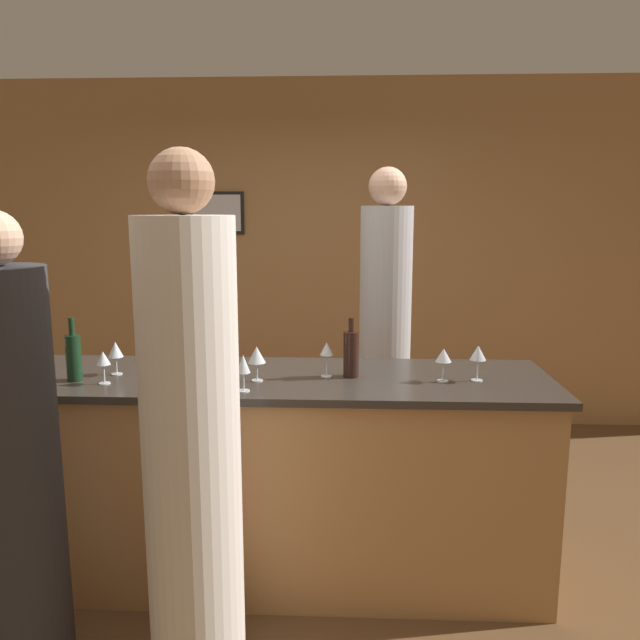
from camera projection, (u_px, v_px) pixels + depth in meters
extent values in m
plane|color=brown|center=(272.00, 572.00, 3.11)|extent=(14.00, 14.00, 0.00)
cube|color=#A37547|center=(304.00, 256.00, 5.11)|extent=(8.00, 0.06, 2.80)
cube|color=black|center=(217.00, 213.00, 5.04)|extent=(0.44, 0.02, 0.34)
cube|color=silver|center=(217.00, 213.00, 5.03)|extent=(0.39, 0.00, 0.29)
cube|color=#B27F4C|center=(271.00, 480.00, 3.02)|extent=(2.58, 0.67, 0.98)
cube|color=#332D28|center=(269.00, 379.00, 2.93)|extent=(2.64, 0.73, 0.03)
cylinder|color=#B2B2B7|center=(384.00, 360.00, 3.70)|extent=(0.30, 0.30, 1.80)
sphere|color=tan|center=(388.00, 186.00, 3.52)|extent=(0.22, 0.22, 0.22)
cylinder|color=silver|center=(192.00, 461.00, 2.27)|extent=(0.36, 0.36, 1.76)
sphere|color=#A37556|center=(181.00, 181.00, 2.09)|extent=(0.23, 0.23, 0.23)
cylinder|color=#2D2D33|center=(15.00, 480.00, 2.31)|extent=(0.33, 0.33, 1.59)
cylinder|color=black|center=(351.00, 354.00, 2.90)|extent=(0.07, 0.07, 0.21)
cylinder|color=black|center=(351.00, 325.00, 2.87)|extent=(0.03, 0.03, 0.07)
cylinder|color=black|center=(74.00, 358.00, 2.83)|extent=(0.07, 0.07, 0.21)
cylinder|color=black|center=(71.00, 326.00, 2.80)|extent=(0.03, 0.03, 0.08)
cylinder|color=silver|center=(443.00, 381.00, 2.83)|extent=(0.05, 0.05, 0.00)
cylinder|color=silver|center=(443.00, 371.00, 2.82)|extent=(0.01, 0.01, 0.09)
cone|color=silver|center=(444.00, 355.00, 2.81)|extent=(0.07, 0.07, 0.06)
cylinder|color=silver|center=(477.00, 380.00, 2.84)|extent=(0.05, 0.05, 0.00)
cylinder|color=silver|center=(477.00, 370.00, 2.83)|extent=(0.01, 0.01, 0.09)
cone|color=silver|center=(478.00, 353.00, 2.82)|extent=(0.07, 0.07, 0.07)
cylinder|color=silver|center=(16.00, 377.00, 2.90)|extent=(0.05, 0.05, 0.00)
cylinder|color=silver|center=(15.00, 365.00, 2.89)|extent=(0.01, 0.01, 0.10)
cone|color=silver|center=(14.00, 347.00, 2.87)|extent=(0.07, 0.07, 0.07)
cylinder|color=silver|center=(117.00, 374.00, 2.95)|extent=(0.05, 0.05, 0.00)
cylinder|color=silver|center=(116.00, 365.00, 2.94)|extent=(0.01, 0.01, 0.08)
cone|color=silver|center=(115.00, 349.00, 2.93)|extent=(0.07, 0.07, 0.07)
cylinder|color=silver|center=(105.00, 383.00, 2.79)|extent=(0.05, 0.05, 0.00)
cylinder|color=silver|center=(104.00, 374.00, 2.78)|extent=(0.01, 0.01, 0.08)
cone|color=silver|center=(103.00, 358.00, 2.77)|extent=(0.06, 0.06, 0.06)
cylinder|color=silver|center=(257.00, 380.00, 2.84)|extent=(0.05, 0.05, 0.00)
cylinder|color=silver|center=(257.00, 371.00, 2.83)|extent=(0.01, 0.01, 0.08)
cone|color=silver|center=(257.00, 355.00, 2.82)|extent=(0.08, 0.08, 0.07)
cylinder|color=silver|center=(244.00, 391.00, 2.68)|extent=(0.05, 0.05, 0.00)
cylinder|color=silver|center=(244.00, 382.00, 2.67)|extent=(0.01, 0.01, 0.08)
cone|color=silver|center=(243.00, 364.00, 2.66)|extent=(0.06, 0.06, 0.08)
cylinder|color=silver|center=(327.00, 376.00, 2.91)|extent=(0.05, 0.05, 0.00)
cylinder|color=silver|center=(327.00, 365.00, 2.90)|extent=(0.01, 0.01, 0.10)
cone|color=silver|center=(327.00, 349.00, 2.88)|extent=(0.06, 0.06, 0.06)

